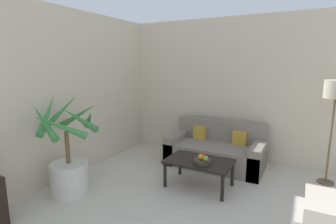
{
  "coord_description": "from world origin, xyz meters",
  "views": [
    {
      "loc": [
        -0.23,
        1.77,
        1.85
      ],
      "look_at": [
        -2.39,
        5.78,
        1.0
      ],
      "focal_mm": 28.0,
      "sensor_mm": 36.0,
      "label": 1
    }
  ],
  "objects": [
    {
      "name": "floor_lamp",
      "position": [
        0.13,
        6.32,
        1.38
      ],
      "size": [
        0.33,
        0.33,
        1.61
      ],
      "color": "brown",
      "rests_on": "ground_plane"
    },
    {
      "name": "apple_red",
      "position": [
        -1.51,
        5.28,
        0.5
      ],
      "size": [
        0.07,
        0.07,
        0.07
      ],
      "color": "red",
      "rests_on": "fruit_bowl"
    },
    {
      "name": "sofa_loveseat",
      "position": [
        -1.63,
        6.23,
        0.26
      ],
      "size": [
        1.7,
        0.85,
        0.79
      ],
      "color": "gray",
      "rests_on": "ground_plane"
    },
    {
      "name": "fruit_bowl",
      "position": [
        -1.51,
        5.2,
        0.44
      ],
      "size": [
        0.25,
        0.25,
        0.05
      ],
      "color": "#42382D",
      "rests_on": "coffee_table"
    },
    {
      "name": "coffee_table",
      "position": [
        -1.58,
        5.28,
        0.36
      ],
      "size": [
        0.98,
        0.61,
        0.41
      ],
      "color": "black",
      "rests_on": "ground_plane"
    },
    {
      "name": "apple_green",
      "position": [
        -1.44,
        5.16,
        0.51
      ],
      "size": [
        0.08,
        0.08,
        0.08
      ],
      "color": "olive",
      "rests_on": "fruit_bowl"
    },
    {
      "name": "potted_palm",
      "position": [
        -3.14,
        4.2,
        0.48
      ],
      "size": [
        0.89,
        0.98,
        1.43
      ],
      "color": "beige",
      "rests_on": "ground_plane"
    },
    {
      "name": "wall_back",
      "position": [
        0.0,
        6.77,
        1.35
      ],
      "size": [
        8.78,
        0.06,
        2.7
      ],
      "color": "beige",
      "rests_on": "ground_plane"
    },
    {
      "name": "orange_fruit",
      "position": [
        -1.53,
        5.2,
        0.51
      ],
      "size": [
        0.08,
        0.08,
        0.08
      ],
      "color": "orange",
      "rests_on": "fruit_bowl"
    }
  ]
}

